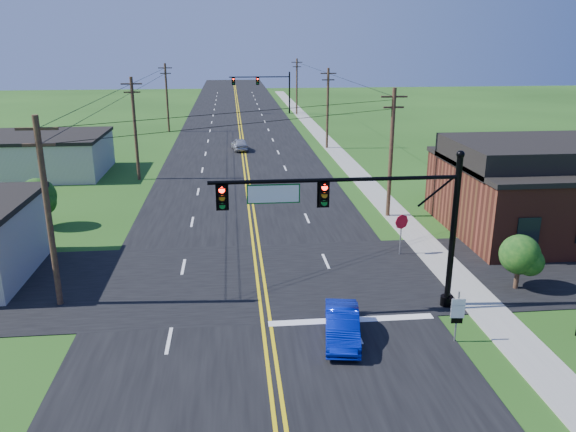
{
  "coord_description": "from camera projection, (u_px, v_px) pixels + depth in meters",
  "views": [
    {
      "loc": [
        -1.13,
        -15.22,
        12.15
      ],
      "look_at": [
        1.43,
        10.0,
        4.09
      ],
      "focal_mm": 35.0,
      "sensor_mm": 36.0,
      "label": 1
    }
  ],
  "objects": [
    {
      "name": "utility_pole_right_b",
      "position": [
        328.0,
        107.0,
        63.25
      ],
      "size": [
        1.8,
        0.28,
        9.0
      ],
      "color": "#331E17",
      "rests_on": "ground"
    },
    {
      "name": "utility_pole_right_a",
      "position": [
        391.0,
        151.0,
        38.6
      ],
      "size": [
        1.8,
        0.28,
        9.0
      ],
      "color": "#331E17",
      "rests_on": "ground"
    },
    {
      "name": "utility_pole_left_a",
      "position": [
        48.0,
        210.0,
        25.36
      ],
      "size": [
        1.8,
        0.28,
        9.0
      ],
      "color": "#331E17",
      "rests_on": "ground"
    },
    {
      "name": "signal_mast_main",
      "position": [
        358.0,
        213.0,
        24.79
      ],
      "size": [
        11.3,
        0.6,
        7.48
      ],
      "color": "black",
      "rests_on": "ground"
    },
    {
      "name": "stop_sign",
      "position": [
        401.0,
        226.0,
        32.39
      ],
      "size": [
        0.85,
        0.32,
        2.48
      ],
      "rotation": [
        0.0,
        0.0,
        0.32
      ],
      "color": "slate",
      "rests_on": "ground"
    },
    {
      "name": "utility_pole_left_b",
      "position": [
        135.0,
        127.0,
        49.06
      ],
      "size": [
        1.8,
        0.28,
        9.0
      ],
      "color": "#331E17",
      "rests_on": "ground"
    },
    {
      "name": "utility_pole_right_c",
      "position": [
        297.0,
        86.0,
        91.69
      ],
      "size": [
        1.8,
        0.28,
        9.0
      ],
      "color": "#331E17",
      "rests_on": "ground"
    },
    {
      "name": "road_cross",
      "position": [
        257.0,
        279.0,
        29.59
      ],
      "size": [
        70.0,
        10.0,
        0.04
      ],
      "primitive_type": "cube",
      "color": "black",
      "rests_on": "ground"
    },
    {
      "name": "route_sign",
      "position": [
        457.0,
        313.0,
        23.08
      ],
      "size": [
        0.58,
        0.11,
        2.3
      ],
      "rotation": [
        0.0,
        0.0,
        -0.1
      ],
      "color": "slate",
      "rests_on": "ground"
    },
    {
      "name": "brick_building",
      "position": [
        559.0,
        196.0,
        36.5
      ],
      "size": [
        14.2,
        11.2,
        4.7
      ],
      "color": "maroon",
      "rests_on": "ground"
    },
    {
      "name": "distant_car",
      "position": [
        240.0,
        145.0,
        63.29
      ],
      "size": [
        2.06,
        4.09,
        1.34
      ],
      "primitive_type": "imported",
      "rotation": [
        0.0,
        0.0,
        3.27
      ],
      "color": "#B4B5B9",
      "rests_on": "ground"
    },
    {
      "name": "cream_bldg_far",
      "position": [
        38.0,
        155.0,
        51.86
      ],
      "size": [
        12.2,
        9.2,
        3.7
      ],
      "color": "#BBAEA0",
      "rests_on": "ground"
    },
    {
      "name": "tree_left",
      "position": [
        38.0,
        196.0,
        37.08
      ],
      "size": [
        2.4,
        2.4,
        3.37
      ],
      "color": "#331E17",
      "rests_on": "ground"
    },
    {
      "name": "blue_car",
      "position": [
        342.0,
        326.0,
        23.43
      ],
      "size": [
        1.98,
        4.14,
        1.31
      ],
      "primitive_type": "imported",
      "rotation": [
        0.0,
        0.0,
        -0.15
      ],
      "color": "#07189F",
      "rests_on": "ground"
    },
    {
      "name": "tree_right_back",
      "position": [
        453.0,
        167.0,
        43.63
      ],
      "size": [
        3.0,
        3.0,
        4.1
      ],
      "color": "#331E17",
      "rests_on": "ground"
    },
    {
      "name": "ground",
      "position": [
        275.0,
        430.0,
        18.22
      ],
      "size": [
        260.0,
        260.0,
        0.0
      ],
      "primitive_type": "plane",
      "color": "#1D4012",
      "rests_on": "ground"
    },
    {
      "name": "signal_mast_far",
      "position": [
        263.0,
        86.0,
        93.12
      ],
      "size": [
        10.98,
        0.6,
        7.48
      ],
      "color": "black",
      "rests_on": "ground"
    },
    {
      "name": "sidewalk",
      "position": [
        347.0,
        162.0,
        57.15
      ],
      "size": [
        2.0,
        160.0,
        0.08
      ],
      "primitive_type": "cube",
      "color": "gray",
      "rests_on": "ground"
    },
    {
      "name": "road_main",
      "position": [
        241.0,
        147.0,
        65.62
      ],
      "size": [
        16.0,
        220.0,
        0.04
      ],
      "primitive_type": "cube",
      "color": "black",
      "rests_on": "ground"
    },
    {
      "name": "shrub_corner",
      "position": [
        520.0,
        255.0,
        27.92
      ],
      "size": [
        2.0,
        2.0,
        2.86
      ],
      "color": "#331E17",
      "rests_on": "ground"
    },
    {
      "name": "utility_pole_left_c",
      "position": [
        167.0,
        96.0,
        74.66
      ],
      "size": [
        1.8,
        0.28,
        9.0
      ],
      "color": "#331E17",
      "rests_on": "ground"
    }
  ]
}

